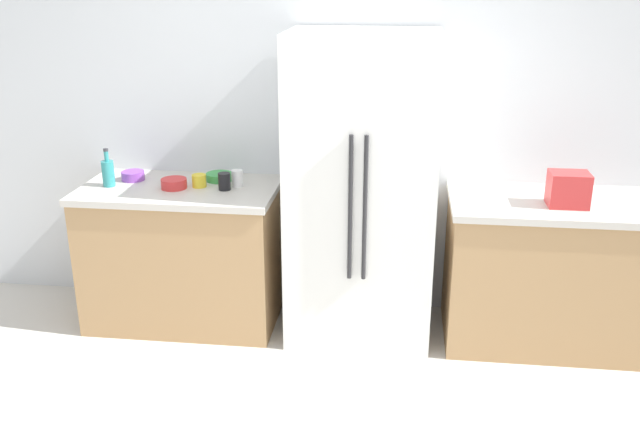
% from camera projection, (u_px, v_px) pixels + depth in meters
% --- Properties ---
extents(kitchen_back_panel, '(5.50, 0.10, 2.93)m').
position_uv_depth(kitchen_back_panel, '(333.00, 86.00, 4.24)').
color(kitchen_back_panel, silver).
rests_on(kitchen_back_panel, ground_plane).
extents(counter_left, '(1.20, 0.68, 0.89)m').
position_uv_depth(counter_left, '(184.00, 254.00, 4.32)').
color(counter_left, tan).
rests_on(counter_left, ground_plane).
extents(counter_right, '(1.62, 0.68, 0.89)m').
position_uv_depth(counter_right, '(583.00, 273.00, 4.04)').
color(counter_right, tan).
rests_on(counter_right, ground_plane).
extents(refrigerator, '(0.86, 0.68, 1.83)m').
position_uv_depth(refrigerator, '(361.00, 190.00, 4.03)').
color(refrigerator, white).
rests_on(refrigerator, ground_plane).
extents(toaster, '(0.22, 0.17, 0.19)m').
position_uv_depth(toaster, '(568.00, 189.00, 3.80)').
color(toaster, red).
rests_on(toaster, counter_right).
extents(bottle_a, '(0.07, 0.07, 0.24)m').
position_uv_depth(bottle_a, '(108.00, 172.00, 4.15)').
color(bottle_a, teal).
rests_on(bottle_a, counter_left).
extents(cup_a, '(0.07, 0.07, 0.10)m').
position_uv_depth(cup_a, '(237.00, 178.00, 4.16)').
color(cup_a, white).
rests_on(cup_a, counter_left).
extents(cup_b, '(0.07, 0.07, 0.10)m').
position_uv_depth(cup_b, '(224.00, 181.00, 4.09)').
color(cup_b, black).
rests_on(cup_b, counter_left).
extents(cup_c, '(0.09, 0.09, 0.08)m').
position_uv_depth(cup_c, '(199.00, 181.00, 4.16)').
color(cup_c, yellow).
rests_on(cup_c, counter_left).
extents(bowl_a, '(0.17, 0.17, 0.05)m').
position_uv_depth(bowl_a, '(219.00, 177.00, 4.29)').
color(bowl_a, green).
rests_on(bowl_a, counter_left).
extents(bowl_b, '(0.16, 0.16, 0.06)m').
position_uv_depth(bowl_b, '(174.00, 183.00, 4.13)').
color(bowl_b, red).
rests_on(bowl_b, counter_left).
extents(bowl_c, '(0.14, 0.14, 0.06)m').
position_uv_depth(bowl_c, '(133.00, 176.00, 4.29)').
color(bowl_c, purple).
rests_on(bowl_c, counter_left).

